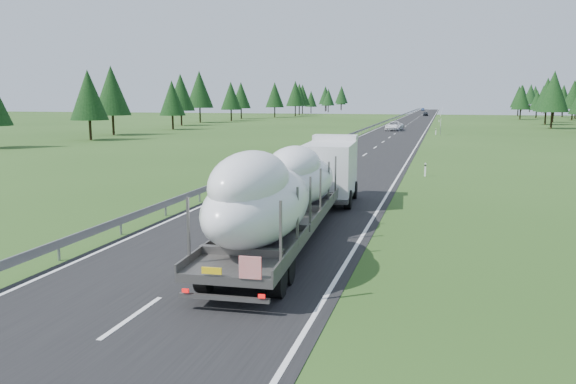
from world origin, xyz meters
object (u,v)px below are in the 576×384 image
(highway_sign, at_px, (441,124))
(distant_van, at_px, (394,126))
(distant_car_dark, at_px, (426,114))
(distant_car_blue, at_px, (423,109))
(boat_truck, at_px, (293,185))

(highway_sign, distance_m, distant_van, 13.33)
(distant_van, distance_m, distant_car_dark, 90.71)
(highway_sign, height_order, distant_car_blue, highway_sign)
(boat_truck, relative_size, distant_van, 3.38)
(boat_truck, height_order, distant_van, boat_truck)
(highway_sign, distance_m, distant_car_dark, 101.37)
(distant_car_dark, bearing_deg, highway_sign, -89.96)
(distant_van, bearing_deg, highway_sign, -48.44)
(highway_sign, xyz_separation_m, boat_truck, (-5.39, -70.30, 0.38))
(distant_car_blue, bearing_deg, distant_car_dark, -88.12)
(boat_truck, height_order, distant_car_blue, boat_truck)
(highway_sign, relative_size, distant_car_blue, 0.68)
(highway_sign, height_order, boat_truck, boat_truck)
(highway_sign, relative_size, distant_van, 0.45)
(highway_sign, relative_size, distant_car_dark, 0.64)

